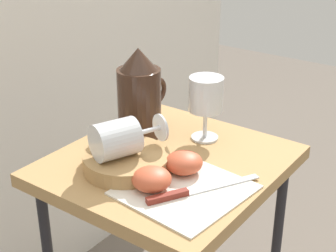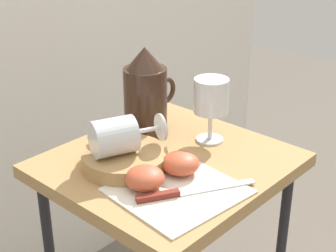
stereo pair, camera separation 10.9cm
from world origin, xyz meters
The scene contains 9 objects.
table centered at (0.00, 0.00, 0.62)m, with size 0.49×0.46×0.70m.
linen_napkin centered at (-0.09, -0.10, 0.71)m, with size 0.23×0.22×0.00m, color silver.
basket_tray centered at (-0.09, 0.05, 0.72)m, with size 0.18×0.18×0.04m, color #AD8451.
pitcher centered at (0.06, 0.13, 0.79)m, with size 0.15×0.10×0.21m.
wine_glass_upright centered at (0.13, -0.01, 0.81)m, with size 0.08×0.08×0.15m.
wine_glass_tipped_near centered at (-0.10, 0.05, 0.78)m, with size 0.17×0.12×0.08m.
apple_half_left centered at (-0.12, -0.05, 0.73)m, with size 0.08×0.08×0.04m, color #C15133.
apple_half_right centered at (-0.03, -0.06, 0.73)m, with size 0.08×0.08×0.04m, color #C15133.
knife centered at (-0.10, -0.12, 0.71)m, with size 0.22×0.13×0.01m.
Camera 1 is at (-0.80, -0.58, 1.24)m, focal length 55.24 mm.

